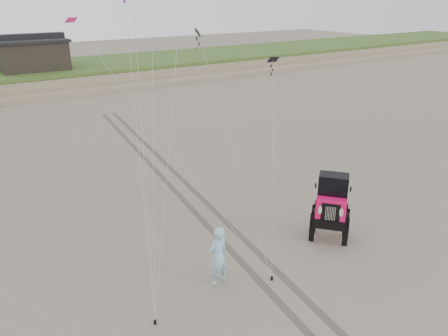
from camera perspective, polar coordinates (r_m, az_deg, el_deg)
The scene contains 8 objects.
ground at distance 14.36m, azimuth 2.47°, elevation -14.54°, with size 160.00×160.00×0.00m, color #6B6054.
dune_ridge at distance 47.86m, azimuth -25.89°, elevation 10.33°, with size 160.00×14.25×1.73m.
cabin at distance 47.38m, azimuth -23.85°, elevation 13.54°, with size 6.40×5.40×3.35m.
jeep at distance 16.50m, azimuth 13.72°, elevation -5.94°, with size 2.33×5.40×2.01m, color #EB0F57, non-canonical shape.
man at distance 13.74m, azimuth -0.79°, elevation -11.39°, with size 0.72×0.47×1.97m, color #86AECF.
stake_main at distance 12.93m, azimuth -8.99°, elevation -19.27°, with size 0.08×0.08×0.12m, color black.
stake_aux at distance 14.45m, azimuth 6.27°, elevation -14.13°, with size 0.08×0.08×0.12m, color black.
tire_tracks at distance 21.21m, azimuth -6.13°, elevation -2.02°, with size 5.22×29.74×0.01m.
Camera 1 is at (-7.03, -9.22, 8.48)m, focal length 35.00 mm.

